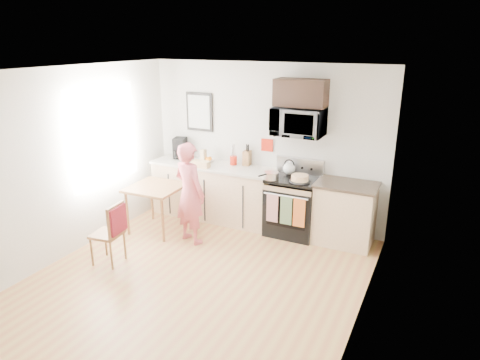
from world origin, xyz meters
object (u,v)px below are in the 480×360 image
at_px(range, 293,207).
at_px(dining_table, 156,191).
at_px(cake, 300,179).
at_px(chair, 114,226).
at_px(microwave, 299,122).
at_px(person, 190,193).

relative_size(range, dining_table, 1.47).
xyz_separation_m(range, cake, (0.14, -0.16, 0.54)).
height_order(chair, cake, cake).
height_order(microwave, person, microwave).
distance_m(microwave, chair, 3.02).
bearing_deg(microwave, chair, -131.16).
height_order(person, dining_table, person).
bearing_deg(dining_table, microwave, 25.31).
relative_size(microwave, chair, 0.87).
bearing_deg(chair, cake, 35.81).
bearing_deg(dining_table, range, 22.79).
relative_size(dining_table, chair, 0.90).
relative_size(person, dining_table, 1.95).
bearing_deg(microwave, person, -141.04).
xyz_separation_m(person, cake, (1.43, 0.77, 0.21)).
distance_m(range, chair, 2.69).
bearing_deg(dining_table, chair, -82.03).
distance_m(dining_table, cake, 2.25).
xyz_separation_m(range, person, (-1.29, -0.93, 0.33)).
height_order(range, dining_table, range).
xyz_separation_m(microwave, dining_table, (-1.98, -0.94, -1.11)).
relative_size(microwave, dining_table, 0.96).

